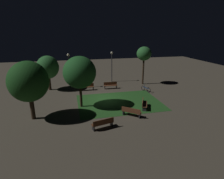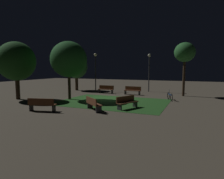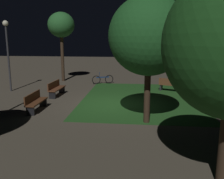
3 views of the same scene
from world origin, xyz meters
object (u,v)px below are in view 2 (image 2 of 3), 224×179
object	(u,v)px
tree_left_canopy	(185,53)
bicycle	(170,96)
lamp_post_near_wall	(95,66)
tree_right_canopy	(69,59)
lamp_post_plaza_east	(149,66)
bench_front_left	(93,103)
tree_back_left	(16,61)
bench_front_right	(106,89)
bench_back_row	(42,104)
tree_back_right	(76,67)
bench_corner	(133,90)
bench_by_lamp	(127,102)

from	to	relation	value
tree_left_canopy	bicycle	bearing A→B (deg)	74.76
lamp_post_near_wall	bicycle	distance (m)	10.59
tree_right_canopy	lamp_post_plaza_east	world-z (taller)	tree_right_canopy
bench_front_left	tree_back_left	distance (m)	9.31
lamp_post_near_wall	tree_back_left	bearing A→B (deg)	68.70
bench_front_left	tree_left_canopy	bearing A→B (deg)	-117.36
tree_right_canopy	bicycle	xyz separation A→B (m)	(-8.49, -3.10, -3.27)
bench_front_left	lamp_post_near_wall	xyz separation A→B (m)	(5.29, -10.29, 2.69)
bench_front_right	lamp_post_near_wall	distance (m)	3.75
bench_front_left	tree_back_left	bearing A→B (deg)	-10.27
bench_back_row	tree_back_right	xyz separation A→B (m)	(5.02, -11.66, 2.52)
bench_back_row	tree_back_right	distance (m)	12.94
bench_back_row	tree_back_left	bearing A→B (deg)	-28.77
bench_back_row	lamp_post_near_wall	bearing A→B (deg)	-78.83
bench_corner	lamp_post_plaza_east	bearing A→B (deg)	-105.92
bench_front_right	bench_by_lamp	world-z (taller)	same
bench_by_lamp	bench_back_row	bearing A→B (deg)	32.95
bench_back_row	tree_back_right	world-z (taller)	tree_back_right
bicycle	tree_right_canopy	bearing A→B (deg)	20.05
bench_front_left	lamp_post_plaza_east	bearing A→B (deg)	-94.63
tree_left_canopy	bench_by_lamp	bearing A→B (deg)	68.71
tree_back_right	tree_right_canopy	bearing A→B (deg)	118.62
tree_right_canopy	lamp_post_near_wall	distance (m)	6.98
bench_corner	bench_front_left	xyz separation A→B (m)	(0.01, 8.78, 0.00)
bench_back_row	bicycle	bearing A→B (deg)	-131.47
bench_back_row	tree_left_canopy	bearing A→B (deg)	-125.13
bench_front_left	tree_left_canopy	size ratio (longest dim) A/B	0.31
bench_corner	tree_back_right	bearing A→B (deg)	-9.28
bench_back_row	tree_left_canopy	world-z (taller)	tree_left_canopy
bench_corner	bench_by_lamp	size ratio (longest dim) A/B	0.99
bench_by_lamp	tree_back_left	xyz separation A→B (m)	(10.54, -0.04, 2.96)
bench_front_right	bench_back_row	bearing A→B (deg)	91.16
lamp_post_plaza_east	bench_by_lamp	bearing A→B (deg)	94.66
bench_front_right	tree_right_canopy	distance (m)	6.34
tree_back_right	bicycle	world-z (taller)	tree_back_right
bench_by_lamp	tree_left_canopy	bearing A→B (deg)	-111.29
bench_by_lamp	lamp_post_near_wall	xyz separation A→B (m)	(7.15, -8.75, 2.69)
tree_left_canopy	lamp_post_plaza_east	bearing A→B (deg)	-29.68
bench_corner	tree_back_right	distance (m)	8.46
bench_corner	bench_by_lamp	distance (m)	7.48
bench_back_row	tree_back_left	world-z (taller)	tree_back_left
lamp_post_near_wall	lamp_post_plaza_east	distance (m)	6.56
bench_front_left	bicycle	size ratio (longest dim) A/B	1.07
tree_back_left	bicycle	xyz separation A→B (m)	(-12.87, -4.91, -3.10)
bench_front_right	bench_back_row	xyz separation A→B (m)	(-0.21, 10.36, 0.00)
bench_corner	tree_back_left	distance (m)	11.68
tree_back_left	bench_back_row	bearing A→B (deg)	151.23
bench_by_lamp	bench_front_left	size ratio (longest dim) A/B	1.09
bench_back_row	tree_back_left	size ratio (longest dim) A/B	0.36
bench_by_lamp	tree_left_canopy	world-z (taller)	tree_left_canopy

